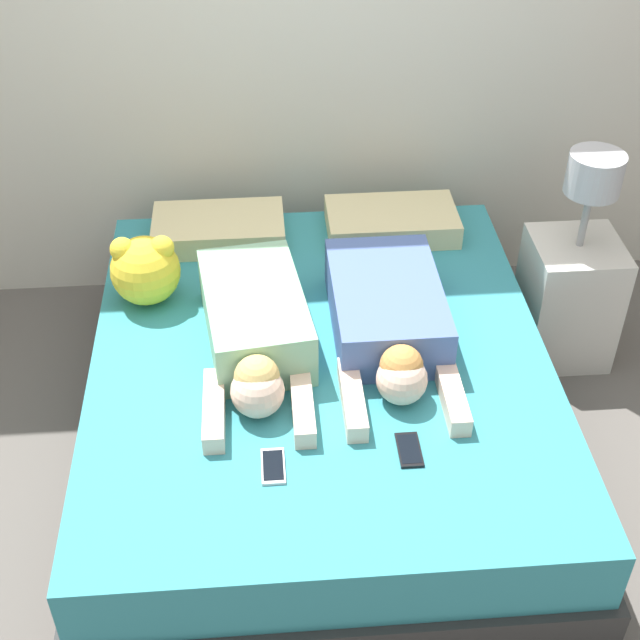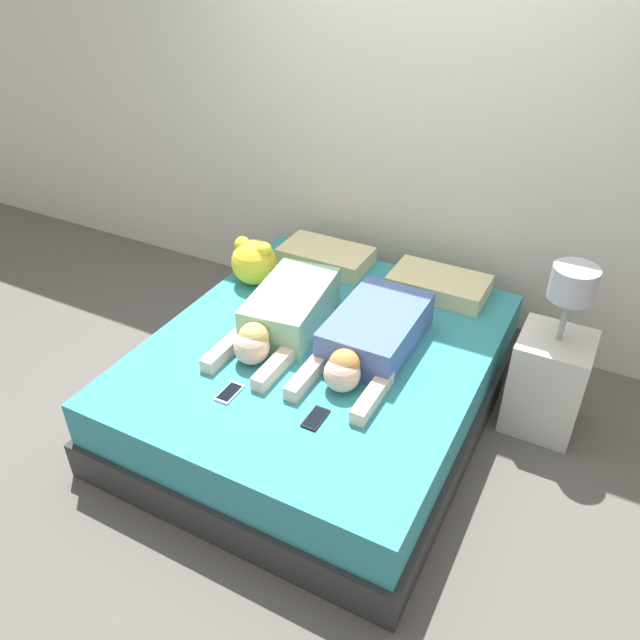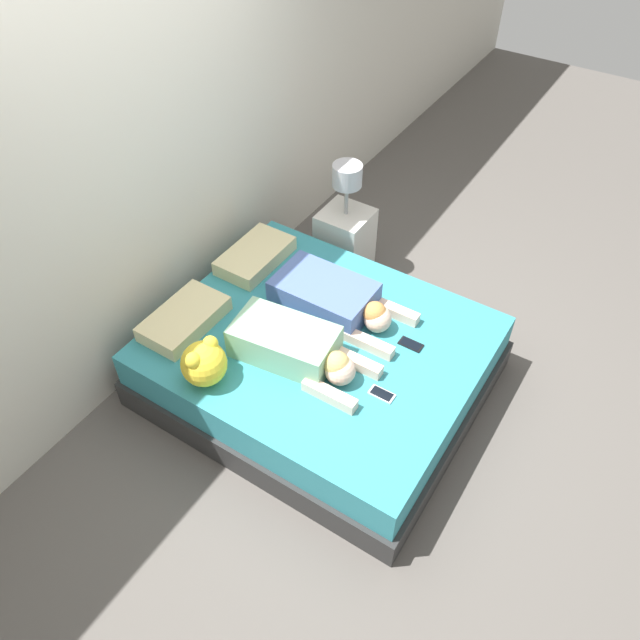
# 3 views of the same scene
# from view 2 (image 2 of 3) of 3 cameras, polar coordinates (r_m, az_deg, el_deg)

# --- Properties ---
(ground_plane) EXTENTS (12.00, 12.00, 0.00)m
(ground_plane) POSITION_cam_2_polar(r_m,az_deg,el_deg) (3.52, 0.00, -8.20)
(ground_plane) COLOR #5B5651
(wall_back) EXTENTS (12.00, 0.06, 2.60)m
(wall_back) POSITION_cam_2_polar(r_m,az_deg,el_deg) (3.81, 8.51, 17.48)
(wall_back) COLOR beige
(wall_back) RESTS_ON ground_plane
(bed) EXTENTS (1.71, 2.00, 0.46)m
(bed) POSITION_cam_2_polar(r_m,az_deg,el_deg) (3.37, 0.00, -5.38)
(bed) COLOR #2D2D2D
(bed) RESTS_ON ground_plane
(pillow_head_left) EXTENTS (0.55, 0.32, 0.10)m
(pillow_head_left) POSITION_cam_2_polar(r_m,az_deg,el_deg) (3.93, 0.53, 5.88)
(pillow_head_left) COLOR beige
(pillow_head_left) RESTS_ON bed
(pillow_head_right) EXTENTS (0.55, 0.32, 0.10)m
(pillow_head_right) POSITION_cam_2_polar(r_m,az_deg,el_deg) (3.69, 10.81, 3.22)
(pillow_head_right) COLOR beige
(pillow_head_right) RESTS_ON bed
(person_left) EXTENTS (0.42, 0.90, 0.21)m
(person_left) POSITION_cam_2_polar(r_m,az_deg,el_deg) (3.28, -3.40, 0.50)
(person_left) COLOR #8CBF99
(person_left) RESTS_ON bed
(person_right) EXTENTS (0.41, 0.91, 0.20)m
(person_right) POSITION_cam_2_polar(r_m,az_deg,el_deg) (3.12, 4.60, -1.57)
(person_right) COLOR #4C66A5
(person_right) RESTS_ON bed
(cell_phone_left) EXTENTS (0.07, 0.15, 0.01)m
(cell_phone_left) POSITION_cam_2_polar(r_m,az_deg,el_deg) (2.95, -8.28, -6.59)
(cell_phone_left) COLOR silver
(cell_phone_left) RESTS_ON bed
(cell_phone_right) EXTENTS (0.07, 0.15, 0.01)m
(cell_phone_right) POSITION_cam_2_polar(r_m,az_deg,el_deg) (2.79, -0.41, -8.98)
(cell_phone_right) COLOR black
(cell_phone_right) RESTS_ON bed
(plush_toy) EXTENTS (0.27, 0.27, 0.28)m
(plush_toy) POSITION_cam_2_polar(r_m,az_deg,el_deg) (3.70, -6.06, 5.38)
(plush_toy) COLOR yellow
(plush_toy) RESTS_ON bed
(nightstand) EXTENTS (0.36, 0.36, 0.96)m
(nightstand) POSITION_cam_2_polar(r_m,az_deg,el_deg) (3.44, 20.24, -4.62)
(nightstand) COLOR beige
(nightstand) RESTS_ON ground_plane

